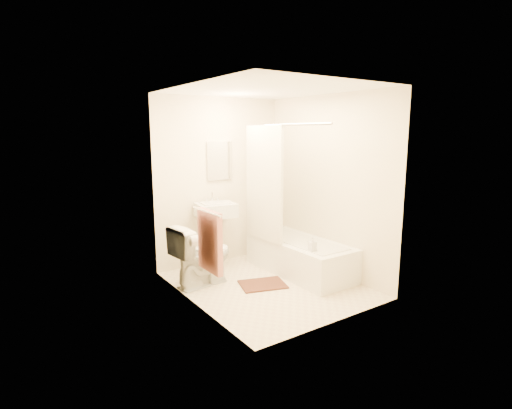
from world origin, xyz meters
TOP-DOWN VIEW (x-y plane):
  - floor at (0.00, 0.00)m, footprint 2.40×2.40m
  - ceiling at (0.00, 0.00)m, footprint 2.40×2.40m
  - wall_back at (0.00, 1.20)m, footprint 2.00×0.02m
  - wall_left at (-1.00, 0.00)m, footprint 0.02×2.40m
  - wall_right at (1.00, 0.00)m, footprint 0.02×2.40m
  - mirror at (0.00, 1.18)m, footprint 0.40×0.03m
  - curtain_rod at (0.30, 0.10)m, footprint 0.03×1.70m
  - shower_curtain at (0.30, 0.50)m, footprint 0.04×0.80m
  - towel_bar at (-0.96, -0.25)m, footprint 0.02×0.60m
  - towel at (-0.93, -0.25)m, footprint 0.06×0.45m
  - toilet_paper at (-0.93, 0.12)m, footprint 0.11×0.12m
  - toilet at (-0.66, 0.48)m, footprint 0.83×0.54m
  - sink at (-0.21, 0.95)m, footprint 0.58×0.49m
  - bathtub at (0.65, 0.14)m, footprint 0.70×1.60m
  - bath_mat at (-0.05, 0.03)m, footprint 0.66×0.57m
  - soap_bottle at (0.45, -0.33)m, footprint 0.09×0.09m
  - scrub_brush at (0.64, 0.61)m, footprint 0.14×0.22m

SIDE VIEW (x-z plane):
  - floor at x=0.00m, z-range 0.00..0.00m
  - bath_mat at x=-0.05m, z-range 0.00..0.02m
  - bathtub at x=0.65m, z-range 0.00..0.45m
  - toilet at x=-0.66m, z-range 0.00..0.77m
  - scrub_brush at x=0.64m, z-range 0.45..0.49m
  - sink at x=-0.21m, z-range 0.00..1.02m
  - soap_bottle at x=0.45m, z-range 0.45..0.63m
  - toilet_paper at x=-0.93m, z-range 0.64..0.76m
  - towel at x=-0.93m, z-range 0.45..1.11m
  - towel_bar at x=-0.96m, z-range 1.09..1.11m
  - wall_back at x=0.00m, z-range 0.00..2.40m
  - wall_left at x=-1.00m, z-range 0.00..2.40m
  - wall_right at x=1.00m, z-range 0.00..2.40m
  - shower_curtain at x=0.30m, z-range 0.44..2.00m
  - mirror at x=0.00m, z-range 1.23..1.77m
  - curtain_rod at x=0.30m, z-range 1.98..2.02m
  - ceiling at x=0.00m, z-range 2.40..2.40m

